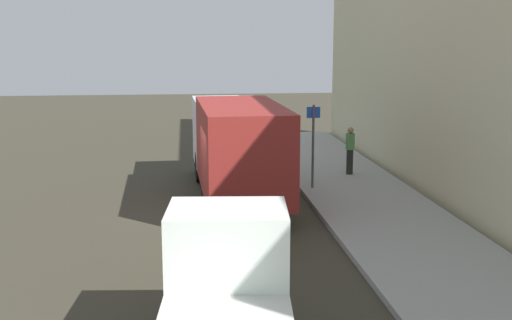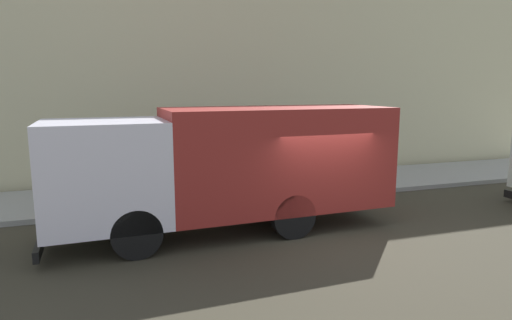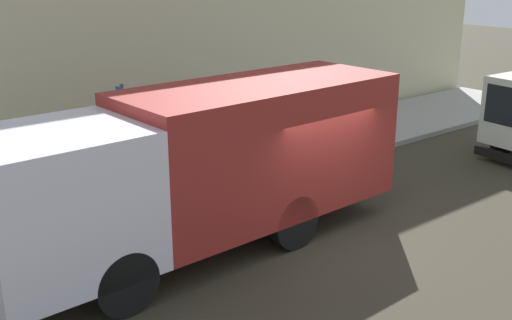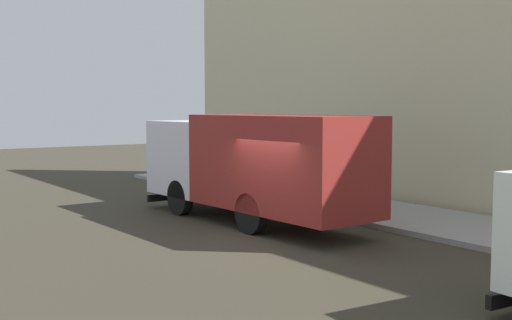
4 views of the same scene
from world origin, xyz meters
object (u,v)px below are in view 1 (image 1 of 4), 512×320
Objects in this scene: large_utility_truck at (236,143)px; traffic_cone_orange at (288,156)px; small_flatbed_truck at (226,307)px; street_sign_post at (313,139)px; pedestrian_walking at (350,149)px.

traffic_cone_orange is at bearing 59.71° from large_utility_truck.
large_utility_truck is 1.75× the size of small_flatbed_truck.
street_sign_post reaches higher than small_flatbed_truck.
small_flatbed_truck is at bearing -107.64° from street_sign_post.
traffic_cone_orange is 4.28m from street_sign_post.
large_utility_truck is 5.20m from traffic_cone_orange.
pedestrian_walking is at bearing 73.18° from small_flatbed_truck.
street_sign_post is at bearing 77.57° from small_flatbed_truck.
street_sign_post is at bearing -87.69° from traffic_cone_orange.
small_flatbed_truck is 14.25m from pedestrian_walking.
pedestrian_walking is 2.71m from street_sign_post.
pedestrian_walking is 2.89× the size of traffic_cone_orange.
pedestrian_walking is (4.32, 2.30, -0.68)m from large_utility_truck.
large_utility_truck is 10.98m from small_flatbed_truck.
pedestrian_walking reaches higher than traffic_cone_orange.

